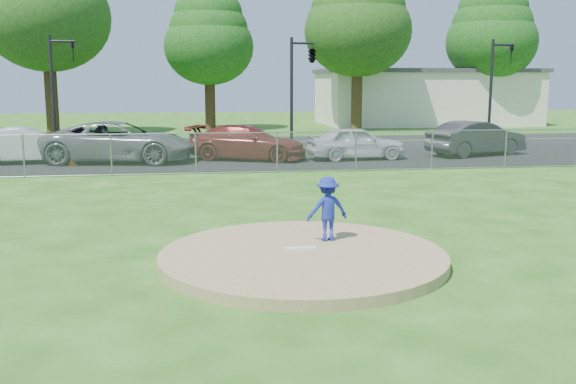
{
  "coord_description": "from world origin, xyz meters",
  "views": [
    {
      "loc": [
        -1.9,
        -11.52,
        3.36
      ],
      "look_at": [
        0.0,
        2.0,
        1.0
      ],
      "focal_mm": 40.0,
      "sensor_mm": 36.0,
      "label": 1
    }
  ],
  "objects_px": {
    "traffic_signal_center": "(310,57)",
    "parked_car_darkred": "(247,142)",
    "traffic_signal_left": "(57,81)",
    "parked_car_charcoal": "(476,138)",
    "traffic_cone": "(73,158)",
    "pitcher": "(327,209)",
    "parked_car_pearl": "(356,143)",
    "tree_center": "(209,35)",
    "traffic_signal_right": "(495,81)",
    "parked_car_white": "(27,145)",
    "parked_car_gray": "(119,142)",
    "tree_right": "(358,17)",
    "tree_far_right": "(492,31)",
    "tree_left": "(45,1)",
    "commercial_building": "(424,97)"
  },
  "relations": [
    {
      "from": "parked_car_pearl",
      "to": "tree_left",
      "type": "bearing_deg",
      "value": 41.78
    },
    {
      "from": "parked_car_gray",
      "to": "parked_car_pearl",
      "type": "relative_size",
      "value": 1.45
    },
    {
      "from": "tree_left",
      "to": "tree_center",
      "type": "distance_m",
      "value": 10.59
    },
    {
      "from": "traffic_cone",
      "to": "parked_car_pearl",
      "type": "bearing_deg",
      "value": 1.93
    },
    {
      "from": "traffic_signal_right",
      "to": "tree_far_right",
      "type": "bearing_deg",
      "value": 66.09
    },
    {
      "from": "commercial_building",
      "to": "parked_car_pearl",
      "type": "xyz_separation_m",
      "value": [
        -11.1,
        -22.44,
        -1.43
      ]
    },
    {
      "from": "tree_right",
      "to": "traffic_signal_center",
      "type": "distance_m",
      "value": 11.6
    },
    {
      "from": "commercial_building",
      "to": "traffic_signal_right",
      "type": "relative_size",
      "value": 2.93
    },
    {
      "from": "traffic_signal_left",
      "to": "parked_car_charcoal",
      "type": "relative_size",
      "value": 1.18
    },
    {
      "from": "traffic_signal_center",
      "to": "parked_car_charcoal",
      "type": "relative_size",
      "value": 1.18
    },
    {
      "from": "traffic_cone",
      "to": "traffic_signal_right",
      "type": "bearing_deg",
      "value": 17.9
    },
    {
      "from": "parked_car_darkred",
      "to": "parked_car_pearl",
      "type": "distance_m",
      "value": 4.72
    },
    {
      "from": "traffic_signal_right",
      "to": "parked_car_pearl",
      "type": "distance_m",
      "value": 11.65
    },
    {
      "from": "tree_center",
      "to": "traffic_signal_right",
      "type": "xyz_separation_m",
      "value": [
        15.24,
        -12.0,
        -3.11
      ]
    },
    {
      "from": "commercial_building",
      "to": "tree_far_right",
      "type": "distance_m",
      "value": 7.0
    },
    {
      "from": "pitcher",
      "to": "parked_car_pearl",
      "type": "xyz_separation_m",
      "value": [
        4.27,
        14.74,
        -0.12
      ]
    },
    {
      "from": "tree_center",
      "to": "parked_car_darkred",
      "type": "distance_m",
      "value": 18.84
    },
    {
      "from": "pitcher",
      "to": "parked_car_gray",
      "type": "bearing_deg",
      "value": -77.66
    },
    {
      "from": "parked_car_white",
      "to": "parked_car_gray",
      "type": "height_order",
      "value": "parked_car_gray"
    },
    {
      "from": "tree_right",
      "to": "tree_center",
      "type": "bearing_deg",
      "value": 168.69
    },
    {
      "from": "parked_car_charcoal",
      "to": "tree_center",
      "type": "bearing_deg",
      "value": 13.75
    },
    {
      "from": "parked_car_pearl",
      "to": "tree_center",
      "type": "bearing_deg",
      "value": 13.68
    },
    {
      "from": "tree_center",
      "to": "traffic_cone",
      "type": "relative_size",
      "value": 15.63
    },
    {
      "from": "pitcher",
      "to": "parked_car_gray",
      "type": "relative_size",
      "value": 0.21
    },
    {
      "from": "pitcher",
      "to": "parked_car_white",
      "type": "bearing_deg",
      "value": -66.78
    },
    {
      "from": "parked_car_darkred",
      "to": "parked_car_pearl",
      "type": "xyz_separation_m",
      "value": [
        4.69,
        -0.53,
        -0.02
      ]
    },
    {
      "from": "pitcher",
      "to": "traffic_cone",
      "type": "xyz_separation_m",
      "value": [
        -7.57,
        14.34,
        -0.52
      ]
    },
    {
      "from": "parked_car_charcoal",
      "to": "traffic_signal_left",
      "type": "bearing_deg",
      "value": 53.92
    },
    {
      "from": "tree_left",
      "to": "pitcher",
      "type": "xyz_separation_m",
      "value": [
        11.63,
        -30.18,
        -7.4
      ]
    },
    {
      "from": "tree_left",
      "to": "parked_car_white",
      "type": "bearing_deg",
      "value": -82.02
    },
    {
      "from": "commercial_building",
      "to": "tree_left",
      "type": "xyz_separation_m",
      "value": [
        -27.0,
        -7.0,
        6.08
      ]
    },
    {
      "from": "traffic_signal_left",
      "to": "traffic_cone",
      "type": "relative_size",
      "value": 8.89
    },
    {
      "from": "parked_car_white",
      "to": "parked_car_gray",
      "type": "xyz_separation_m",
      "value": [
        3.76,
        -0.26,
        0.12
      ]
    },
    {
      "from": "tree_right",
      "to": "parked_car_darkred",
      "type": "height_order",
      "value": "tree_right"
    },
    {
      "from": "traffic_signal_left",
      "to": "traffic_cone",
      "type": "height_order",
      "value": "traffic_signal_left"
    },
    {
      "from": "traffic_cone",
      "to": "parked_car_darkred",
      "type": "xyz_separation_m",
      "value": [
        7.14,
        0.93,
        0.43
      ]
    },
    {
      "from": "tree_left",
      "to": "tree_right",
      "type": "xyz_separation_m",
      "value": [
        20.0,
        1.0,
        -0.59
      ]
    },
    {
      "from": "pitcher",
      "to": "traffic_signal_left",
      "type": "bearing_deg",
      "value": -74.73
    },
    {
      "from": "tree_center",
      "to": "tree_right",
      "type": "height_order",
      "value": "tree_right"
    },
    {
      "from": "tree_left",
      "to": "traffic_signal_left",
      "type": "height_order",
      "value": "tree_left"
    },
    {
      "from": "tree_center",
      "to": "traffic_signal_right",
      "type": "distance_m",
      "value": 19.64
    },
    {
      "from": "traffic_signal_center",
      "to": "parked_car_darkred",
      "type": "height_order",
      "value": "traffic_signal_center"
    },
    {
      "from": "parked_car_gray",
      "to": "traffic_signal_left",
      "type": "bearing_deg",
      "value": 38.91
    },
    {
      "from": "traffic_signal_left",
      "to": "parked_car_pearl",
      "type": "distance_m",
      "value": 15.33
    },
    {
      "from": "parked_car_gray",
      "to": "parked_car_pearl",
      "type": "distance_m",
      "value": 10.08
    },
    {
      "from": "tree_far_right",
      "to": "traffic_cone",
      "type": "xyz_separation_m",
      "value": [
        -26.94,
        -19.84,
        -6.74
      ]
    },
    {
      "from": "pitcher",
      "to": "traffic_cone",
      "type": "bearing_deg",
      "value": -70.81
    },
    {
      "from": "traffic_cone",
      "to": "parked_car_white",
      "type": "distance_m",
      "value": 2.28
    },
    {
      "from": "tree_far_right",
      "to": "parked_car_pearl",
      "type": "height_order",
      "value": "tree_far_right"
    },
    {
      "from": "traffic_signal_center",
      "to": "pitcher",
      "type": "height_order",
      "value": "traffic_signal_center"
    }
  ]
}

